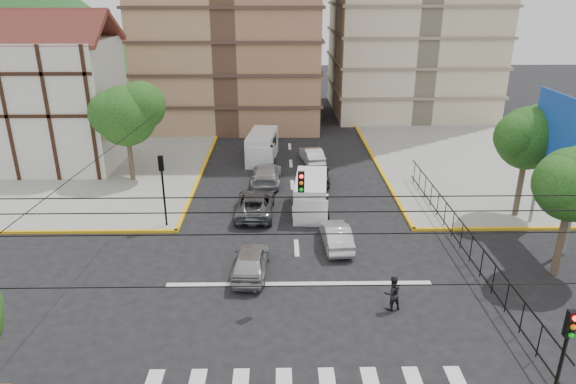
{
  "coord_description": "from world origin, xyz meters",
  "views": [
    {
      "loc": [
        -0.89,
        -20.52,
        13.43
      ],
      "look_at": [
        -0.51,
        3.39,
        4.0
      ],
      "focal_mm": 32.0,
      "sensor_mm": 36.0,
      "label": 1
    }
  ],
  "objects_px": {
    "traffic_light_se": "(564,351)",
    "pedestrian_crosswalk": "(392,293)",
    "car_white_front_right": "(336,235)",
    "van_left_lane": "(262,148)",
    "car_silver_front_left": "(251,261)",
    "traffic_light_nw": "(162,179)",
    "van_right_lane": "(311,197)"
  },
  "relations": [
    {
      "from": "traffic_light_se",
      "to": "car_silver_front_left",
      "type": "relative_size",
      "value": 1.04
    },
    {
      "from": "traffic_light_se",
      "to": "pedestrian_crosswalk",
      "type": "bearing_deg",
      "value": 118.53
    },
    {
      "from": "van_left_lane",
      "to": "traffic_light_se",
      "type": "bearing_deg",
      "value": -63.66
    },
    {
      "from": "traffic_light_nw",
      "to": "van_right_lane",
      "type": "relative_size",
      "value": 0.85
    },
    {
      "from": "traffic_light_se",
      "to": "van_left_lane",
      "type": "relative_size",
      "value": 0.8
    },
    {
      "from": "traffic_light_se",
      "to": "traffic_light_nw",
      "type": "relative_size",
      "value": 1.0
    },
    {
      "from": "van_right_lane",
      "to": "pedestrian_crosswalk",
      "type": "xyz_separation_m",
      "value": [
        3.01,
        -10.87,
        -0.26
      ]
    },
    {
      "from": "van_right_lane",
      "to": "van_left_lane",
      "type": "relative_size",
      "value": 0.94
    },
    {
      "from": "van_right_lane",
      "to": "van_left_lane",
      "type": "height_order",
      "value": "van_left_lane"
    },
    {
      "from": "van_left_lane",
      "to": "pedestrian_crosswalk",
      "type": "distance_m",
      "value": 22.61
    },
    {
      "from": "traffic_light_se",
      "to": "van_left_lane",
      "type": "bearing_deg",
      "value": 109.68
    },
    {
      "from": "van_left_lane",
      "to": "car_white_front_right",
      "type": "bearing_deg",
      "value": -66.78
    },
    {
      "from": "traffic_light_nw",
      "to": "car_silver_front_left",
      "type": "bearing_deg",
      "value": -45.74
    },
    {
      "from": "traffic_light_nw",
      "to": "pedestrian_crosswalk",
      "type": "bearing_deg",
      "value": -36.41
    },
    {
      "from": "traffic_light_nw",
      "to": "car_white_front_right",
      "type": "bearing_deg",
      "value": -14.49
    },
    {
      "from": "van_right_lane",
      "to": "traffic_light_se",
      "type": "bearing_deg",
      "value": -63.74
    },
    {
      "from": "traffic_light_nw",
      "to": "traffic_light_se",
      "type": "bearing_deg",
      "value": -45.0
    },
    {
      "from": "van_right_lane",
      "to": "car_white_front_right",
      "type": "xyz_separation_m",
      "value": [
        1.13,
        -4.69,
        -0.43
      ]
    },
    {
      "from": "van_left_lane",
      "to": "car_white_front_right",
      "type": "height_order",
      "value": "van_left_lane"
    },
    {
      "from": "van_right_lane",
      "to": "car_white_front_right",
      "type": "bearing_deg",
      "value": -70.94
    },
    {
      "from": "traffic_light_se",
      "to": "pedestrian_crosswalk",
      "type": "xyz_separation_m",
      "value": [
        -3.71,
        6.83,
        -2.28
      ]
    },
    {
      "from": "van_right_lane",
      "to": "car_white_front_right",
      "type": "distance_m",
      "value": 4.85
    },
    {
      "from": "traffic_light_nw",
      "to": "van_left_lane",
      "type": "xyz_separation_m",
      "value": [
        5.41,
        12.9,
        -1.95
      ]
    },
    {
      "from": "car_silver_front_left",
      "to": "car_white_front_right",
      "type": "relative_size",
      "value": 1.05
    },
    {
      "from": "car_silver_front_left",
      "to": "car_white_front_right",
      "type": "height_order",
      "value": "car_silver_front_left"
    },
    {
      "from": "traffic_light_nw",
      "to": "car_silver_front_left",
      "type": "relative_size",
      "value": 1.04
    },
    {
      "from": "traffic_light_se",
      "to": "pedestrian_crosswalk",
      "type": "height_order",
      "value": "traffic_light_se"
    },
    {
      "from": "van_left_lane",
      "to": "car_white_front_right",
      "type": "distance_m",
      "value": 16.16
    },
    {
      "from": "traffic_light_se",
      "to": "car_silver_front_left",
      "type": "height_order",
      "value": "traffic_light_se"
    },
    {
      "from": "traffic_light_se",
      "to": "car_silver_front_left",
      "type": "xyz_separation_m",
      "value": [
        -10.21,
        10.07,
        -2.39
      ]
    },
    {
      "from": "car_white_front_right",
      "to": "traffic_light_se",
      "type": "bearing_deg",
      "value": 109.59
    },
    {
      "from": "van_right_lane",
      "to": "car_white_front_right",
      "type": "height_order",
      "value": "van_right_lane"
    }
  ]
}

